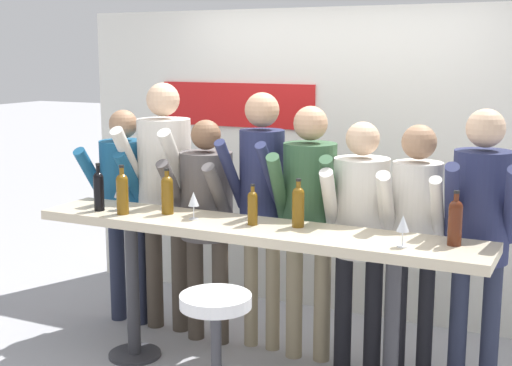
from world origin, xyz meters
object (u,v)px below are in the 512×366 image
(bar_stool, at_px, (216,340))
(wine_bottle_3, at_px, (298,205))
(wine_bottle_4, at_px, (253,206))
(wine_glass_0, at_px, (403,225))
(person_far_left, at_px, (125,194))
(wine_bottle_1, at_px, (122,192))
(tasting_table, at_px, (251,250))
(wine_bottle_2, at_px, (455,220))
(wine_glass_2, at_px, (194,200))
(person_center_left, at_px, (206,208))
(wine_glass_1, at_px, (119,192))
(person_rightmost, at_px, (480,220))
(person_center_right, at_px, (309,205))
(person_center, at_px, (261,189))
(person_right, at_px, (360,220))
(person_left, at_px, (164,180))
(person_far_right, at_px, (416,223))
(wine_bottle_0, at_px, (99,189))
(wine_bottle_5, at_px, (167,193))

(bar_stool, xyz_separation_m, wine_bottle_3, (0.20, 0.68, 0.65))
(wine_bottle_4, height_order, wine_glass_0, wine_bottle_4)
(person_far_left, height_order, wine_bottle_1, person_far_left)
(tasting_table, relative_size, wine_bottle_2, 9.47)
(bar_stool, bearing_deg, wine_glass_2, 129.47)
(person_center_left, bearing_deg, wine_glass_1, -132.60)
(person_far_left, bearing_deg, person_rightmost, -0.95)
(wine_bottle_4, bearing_deg, bar_stool, -83.17)
(person_center_right, distance_m, wine_bottle_1, 1.23)
(person_rightmost, height_order, wine_bottle_4, person_rightmost)
(person_center, bearing_deg, wine_bottle_2, -17.91)
(person_right, bearing_deg, bar_stool, -122.81)
(person_center_left, distance_m, wine_glass_0, 1.64)
(person_left, bearing_deg, person_center, -5.61)
(person_far_left, bearing_deg, person_center, 0.15)
(wine_bottle_3, height_order, wine_glass_0, wine_bottle_3)
(wine_bottle_2, bearing_deg, person_center_left, 167.83)
(wine_bottle_3, relative_size, wine_glass_0, 1.68)
(tasting_table, xyz_separation_m, person_right, (0.55, 0.47, 0.15))
(person_right, height_order, wine_bottle_2, person_right)
(wine_bottle_2, distance_m, wine_glass_2, 1.61)
(person_far_left, relative_size, wine_bottle_2, 5.41)
(tasting_table, xyz_separation_m, wine_bottle_4, (0.01, 0.01, 0.28))
(bar_stool, distance_m, person_center, 1.30)
(person_far_right, height_order, wine_glass_0, person_far_right)
(person_center_left, distance_m, person_center_right, 0.77)
(person_far_right, bearing_deg, bar_stool, -131.73)
(wine_glass_2, bearing_deg, wine_bottle_4, 4.47)
(person_left, height_order, wine_bottle_1, person_left)
(tasting_table, distance_m, wine_bottle_0, 1.14)
(wine_bottle_1, relative_size, wine_bottle_3, 1.09)
(person_center_right, relative_size, wine_bottle_5, 5.72)
(tasting_table, relative_size, wine_bottle_4, 11.39)
(bar_stool, height_order, wine_glass_0, wine_glass_0)
(person_far_right, bearing_deg, wine_bottle_0, -168.70)
(wine_glass_0, bearing_deg, person_rightmost, 59.86)
(person_center_right, height_order, wine_bottle_5, person_center_right)
(wine_glass_0, bearing_deg, person_far_right, 96.14)
(person_left, bearing_deg, wine_bottle_0, -106.38)
(wine_bottle_5, bearing_deg, person_center, 46.57)
(wine_glass_0, bearing_deg, wine_bottle_1, -179.89)
(wine_bottle_1, relative_size, wine_bottle_4, 1.28)
(person_rightmost, bearing_deg, bar_stool, -146.35)
(person_center_right, relative_size, wine_bottle_0, 5.39)
(person_center_right, height_order, wine_glass_0, person_center_right)
(person_far_left, distance_m, wine_bottle_4, 1.42)
(person_rightmost, bearing_deg, person_far_left, 171.25)
(person_far_left, relative_size, person_far_right, 1.01)
(tasting_table, distance_m, wine_glass_0, 1.01)
(person_left, height_order, person_far_right, person_left)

